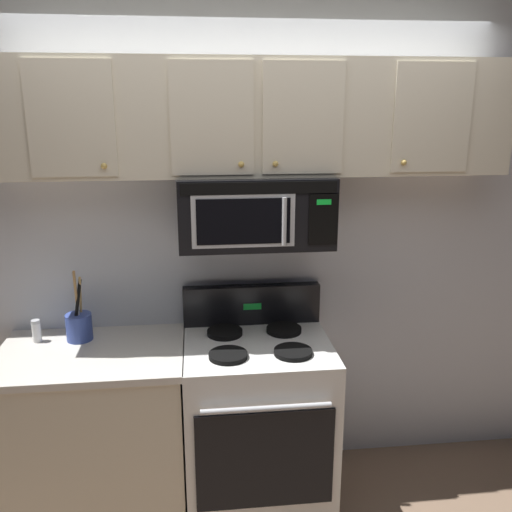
% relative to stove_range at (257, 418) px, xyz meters
% --- Properties ---
extents(back_wall, '(5.20, 0.10, 2.70)m').
position_rel_stove_range_xyz_m(back_wall, '(0.00, 0.37, 0.88)').
color(back_wall, silver).
rests_on(back_wall, ground_plane).
extents(stove_range, '(0.76, 0.69, 1.12)m').
position_rel_stove_range_xyz_m(stove_range, '(0.00, 0.00, 0.00)').
color(stove_range, white).
rests_on(stove_range, ground_plane).
extents(over_range_microwave, '(0.76, 0.43, 0.35)m').
position_rel_stove_range_xyz_m(over_range_microwave, '(-0.00, 0.12, 1.11)').
color(over_range_microwave, black).
extents(upper_cabinets, '(2.50, 0.36, 0.55)m').
position_rel_stove_range_xyz_m(upper_cabinets, '(-0.00, 0.15, 1.56)').
color(upper_cabinets, beige).
extents(counter_segment, '(0.93, 0.65, 0.90)m').
position_rel_stove_range_xyz_m(counter_segment, '(-0.84, 0.01, -0.02)').
color(counter_segment, beige).
rests_on(counter_segment, ground_plane).
extents(utensil_crock_blue, '(0.13, 0.13, 0.38)m').
position_rel_stove_range_xyz_m(utensil_crock_blue, '(-0.92, 0.16, 0.51)').
color(utensil_crock_blue, '#384C9E').
rests_on(utensil_crock_blue, counter_segment).
extents(salt_shaker, '(0.05, 0.05, 0.12)m').
position_rel_stove_range_xyz_m(salt_shaker, '(-1.13, 0.15, 0.49)').
color(salt_shaker, white).
rests_on(salt_shaker, counter_segment).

